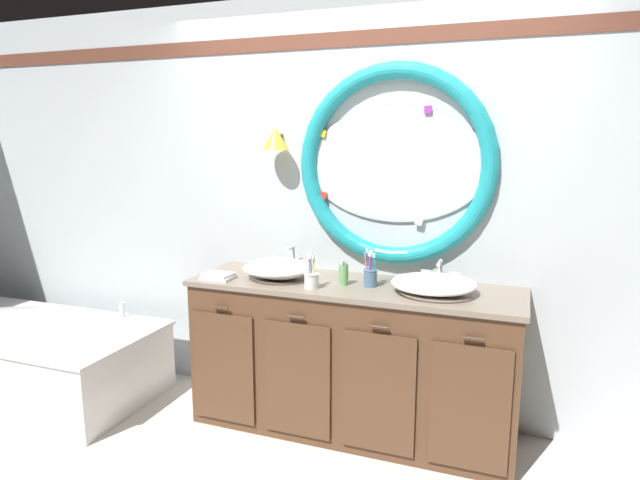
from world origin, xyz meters
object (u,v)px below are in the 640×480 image
(bathtub, at_px, (32,351))
(sink_basin_right, at_px, (434,284))
(toothbrush_holder_left, at_px, (311,279))
(soap_dispenser, at_px, (344,274))
(toothbrush_holder_right, at_px, (370,276))
(sink_basin_left, at_px, (278,268))
(folded_hand_towel, at_px, (218,276))

(bathtub, xyz_separation_m, sink_basin_right, (2.68, 0.28, 0.66))
(toothbrush_holder_left, relative_size, soap_dispenser, 1.36)
(bathtub, relative_size, sink_basin_right, 3.72)
(toothbrush_holder_left, distance_m, soap_dispenser, 0.20)
(toothbrush_holder_left, xyz_separation_m, toothbrush_holder_right, (0.30, 0.16, 0.01))
(sink_basin_left, relative_size, toothbrush_holder_right, 1.92)
(sink_basin_right, distance_m, toothbrush_holder_left, 0.68)
(sink_basin_left, bearing_deg, toothbrush_holder_right, 1.14)
(bathtub, distance_m, sink_basin_right, 2.77)
(sink_basin_right, relative_size, folded_hand_towel, 2.52)
(sink_basin_right, bearing_deg, toothbrush_holder_right, 178.19)
(bathtub, bearing_deg, sink_basin_right, 6.01)
(sink_basin_left, height_order, soap_dispenser, soap_dispenser)
(toothbrush_holder_left, bearing_deg, sink_basin_left, 152.30)
(toothbrush_holder_right, bearing_deg, sink_basin_left, -178.86)
(sink_basin_right, relative_size, soap_dispenser, 3.11)
(bathtub, xyz_separation_m, folded_hand_towel, (1.41, 0.13, 0.63))
(bathtub, height_order, toothbrush_holder_right, toothbrush_holder_right)
(toothbrush_holder_right, bearing_deg, soap_dispenser, -172.59)
(sink_basin_right, bearing_deg, bathtub, -173.99)
(bathtub, xyz_separation_m, toothbrush_holder_left, (2.02, 0.14, 0.66))
(bathtub, distance_m, sink_basin_left, 1.89)
(bathtub, height_order, soap_dispenser, soap_dispenser)
(sink_basin_right, bearing_deg, sink_basin_left, 180.00)
(bathtub, height_order, folded_hand_towel, folded_hand_towel)
(soap_dispenser, bearing_deg, sink_basin_left, 178.82)
(sink_basin_left, relative_size, soap_dispenser, 2.83)
(toothbrush_holder_left, height_order, soap_dispenser, toothbrush_holder_left)
(toothbrush_holder_right, relative_size, soap_dispenser, 1.47)
(soap_dispenser, bearing_deg, toothbrush_holder_right, 7.41)
(toothbrush_holder_right, bearing_deg, folded_hand_towel, -169.88)
(folded_hand_towel, bearing_deg, toothbrush_holder_left, 0.50)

